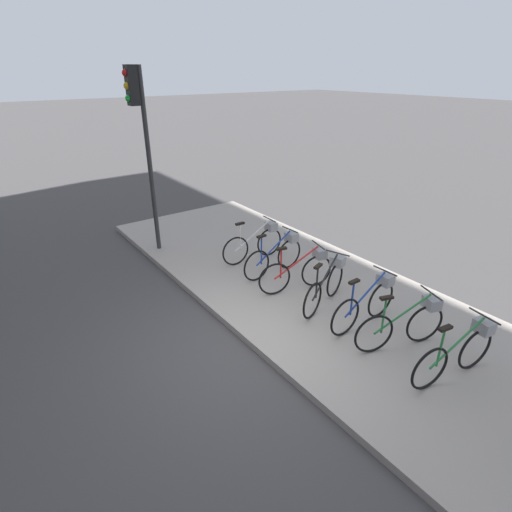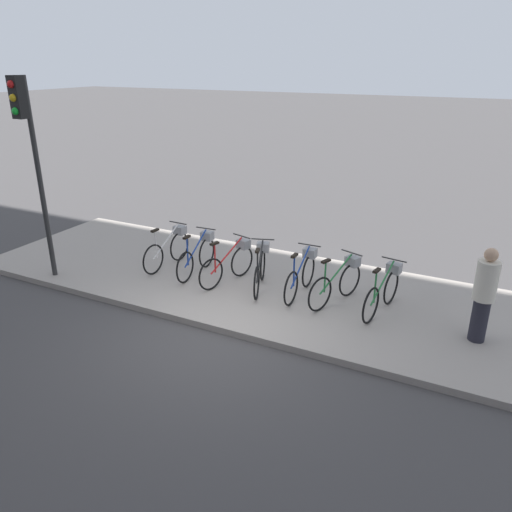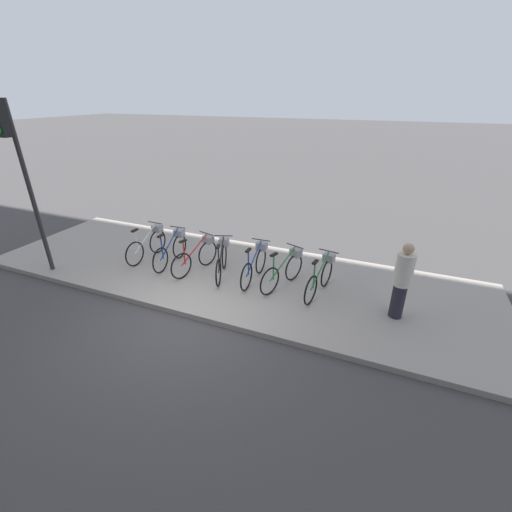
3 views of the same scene
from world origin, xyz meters
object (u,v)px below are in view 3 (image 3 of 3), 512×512
object	(u,v)px
parked_bicycle_2	(198,254)
parked_bicycle_4	(255,263)
parked_bicycle_3	(222,259)
pedestrian	(402,280)
traffic_light	(15,155)
parked_bicycle_5	(285,269)
parked_bicycle_6	(321,275)
parked_bicycle_0	(149,243)
parked_bicycle_1	(172,248)

from	to	relation	value
parked_bicycle_2	parked_bicycle_4	bearing A→B (deg)	4.68
parked_bicycle_3	pedestrian	bearing A→B (deg)	-3.40
parked_bicycle_2	traffic_light	world-z (taller)	traffic_light
parked_bicycle_4	parked_bicycle_5	bearing A→B (deg)	-1.32
parked_bicycle_5	traffic_light	xyz separation A→B (m)	(-5.67, -1.59, 2.39)
pedestrian	traffic_light	xyz separation A→B (m)	(-8.08, -1.28, 1.99)
parked_bicycle_3	traffic_light	distance (m)	4.98
parked_bicycle_4	traffic_light	bearing A→B (deg)	-161.96
parked_bicycle_5	parked_bicycle_6	bearing A→B (deg)	0.12
parked_bicycle_5	parked_bicycle_0	bearing A→B (deg)	179.64
parked_bicycle_0	traffic_light	xyz separation A→B (m)	(-1.85, -1.61, 2.39)
parked_bicycle_0	parked_bicycle_5	bearing A→B (deg)	-0.36
parked_bicycle_1	traffic_light	size ratio (longest dim) A/B	0.39
parked_bicycle_1	pedestrian	bearing A→B (deg)	-3.01
parked_bicycle_0	traffic_light	world-z (taller)	traffic_light
parked_bicycle_2	parked_bicycle_5	world-z (taller)	same
parked_bicycle_1	traffic_light	world-z (taller)	traffic_light
parked_bicycle_1	parked_bicycle_2	distance (m)	0.81
parked_bicycle_2	parked_bicycle_3	xyz separation A→B (m)	(0.66, 0.03, 0.00)
parked_bicycle_5	parked_bicycle_2	bearing A→B (deg)	-177.29
parked_bicycle_1	parked_bicycle_6	distance (m)	3.86
parked_bicycle_5	traffic_light	size ratio (longest dim) A/B	0.37
parked_bicycle_4	parked_bicycle_5	size ratio (longest dim) A/B	1.05
parked_bicycle_6	traffic_light	xyz separation A→B (m)	(-6.49, -1.59, 2.39)
parked_bicycle_6	traffic_light	distance (m)	7.10
parked_bicycle_0	parked_bicycle_2	size ratio (longest dim) A/B	1.03
parked_bicycle_3	parked_bicycle_5	xyz separation A→B (m)	(1.57, 0.08, 0.00)
parked_bicycle_1	parked_bicycle_2	size ratio (longest dim) A/B	1.03
parked_bicycle_4	pedestrian	xyz separation A→B (m)	(3.15, -0.33, 0.40)
parked_bicycle_4	traffic_light	distance (m)	5.71
parked_bicycle_4	pedestrian	world-z (taller)	pedestrian
parked_bicycle_0	parked_bicycle_3	world-z (taller)	same
parked_bicycle_4	parked_bicycle_6	distance (m)	1.56
pedestrian	parked_bicycle_5	bearing A→B (deg)	172.58
parked_bicycle_6	parked_bicycle_0	bearing A→B (deg)	179.73
parked_bicycle_0	parked_bicycle_1	world-z (taller)	same
parked_bicycle_1	parked_bicycle_4	distance (m)	2.30
parked_bicycle_2	traffic_light	xyz separation A→B (m)	(-3.44, -1.48, 2.39)
parked_bicycle_5	traffic_light	bearing A→B (deg)	-164.32
parked_bicycle_0	parked_bicycle_5	xyz separation A→B (m)	(3.81, -0.02, 0.00)
parked_bicycle_5	pedestrian	xyz separation A→B (m)	(2.42, -0.31, 0.40)
parked_bicycle_0	parked_bicycle_2	world-z (taller)	same
parked_bicycle_4	parked_bicycle_5	world-z (taller)	same
parked_bicycle_2	parked_bicycle_5	bearing A→B (deg)	2.71
parked_bicycle_1	parked_bicycle_4	world-z (taller)	same
parked_bicycle_3	parked_bicycle_2	bearing A→B (deg)	-177.64
parked_bicycle_6	traffic_light	world-z (taller)	traffic_light
parked_bicycle_3	parked_bicycle_1	bearing A→B (deg)	178.05
parked_bicycle_3	parked_bicycle_5	bearing A→B (deg)	2.86
parked_bicycle_1	pedestrian	distance (m)	5.47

